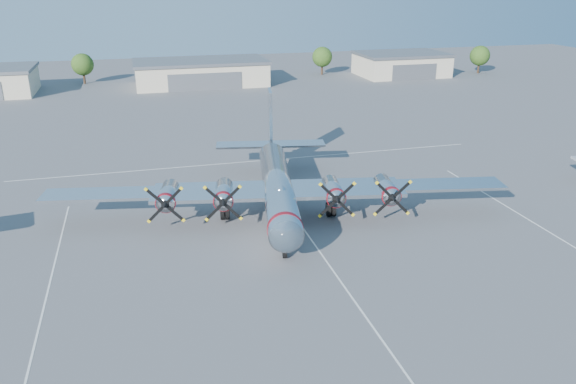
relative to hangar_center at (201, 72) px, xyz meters
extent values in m
plane|color=#545457|center=(0.00, -81.96, -2.71)|extent=(260.00, 260.00, 0.00)
cube|color=silver|center=(-22.00, -86.96, -2.71)|extent=(0.15, 40.00, 0.01)
cube|color=silver|center=(0.00, -86.96, -2.71)|extent=(0.15, 40.00, 0.01)
cube|color=silver|center=(22.00, -86.96, -2.71)|extent=(0.15, 40.00, 0.01)
cube|color=silver|center=(0.00, -56.96, -2.71)|extent=(60.00, 0.15, 0.01)
cube|color=beige|center=(0.00, 0.04, -0.31)|extent=(28.00, 14.00, 4.80)
cube|color=slate|center=(0.00, 0.04, 2.39)|extent=(28.60, 14.60, 0.60)
cube|color=slate|center=(0.00, -7.01, -0.91)|extent=(15.40, 0.20, 3.60)
cube|color=beige|center=(48.00, 0.04, -0.31)|extent=(20.00, 14.00, 4.80)
cube|color=slate|center=(48.00, 0.04, 2.39)|extent=(20.60, 14.60, 0.60)
cube|color=slate|center=(48.00, -7.01, -0.91)|extent=(11.00, 0.20, 3.60)
cylinder|color=#382619|center=(-25.00, 8.04, -1.31)|extent=(0.50, 0.50, 2.80)
sphere|color=#244213|center=(-25.00, 8.04, 1.53)|extent=(4.80, 4.80, 4.80)
cylinder|color=#382619|center=(30.00, 6.04, -1.31)|extent=(0.50, 0.50, 2.80)
sphere|color=#244213|center=(30.00, 6.04, 1.53)|extent=(4.80, 4.80, 4.80)
cylinder|color=#382619|center=(68.00, -1.96, -1.31)|extent=(0.50, 0.50, 2.80)
sphere|color=#244213|center=(68.00, -1.96, 1.53)|extent=(4.80, 4.80, 4.80)
camera|label=1|loc=(-14.07, -124.90, 19.62)|focal=35.00mm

